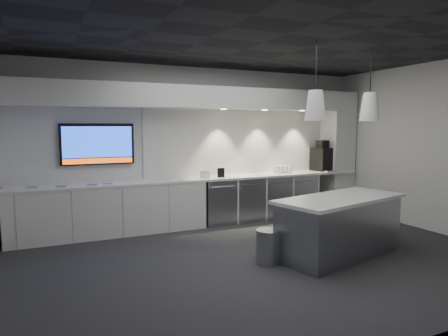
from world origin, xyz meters
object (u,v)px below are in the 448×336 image
wall_tv (98,144)px  bin (268,247)px  island (340,226)px  coffee_machine (322,158)px

wall_tv → bin: (1.86, -2.69, -1.33)m
wall_tv → island: 4.26m
wall_tv → island: size_ratio=0.57×
island → bin: 1.14m
island → coffee_machine: (1.71, 2.58, 0.74)m
wall_tv → bin: bearing=-55.3°
bin → coffee_machine: bearing=40.8°
island → coffee_machine: bearing=42.9°
wall_tv → coffee_machine: 4.71m
island → wall_tv: bearing=122.9°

